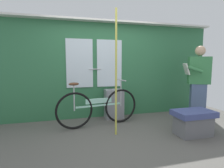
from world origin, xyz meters
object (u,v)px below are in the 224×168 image
Objects in this scene: trash_bin_by_wall at (114,104)px; bench_seat_corner at (193,122)px; handrail_pole at (116,74)px; passenger_reading_newspaper at (198,81)px; bicycle_near_door at (99,107)px.

trash_bin_by_wall is 1.74m from bench_seat_corner.
trash_bin_by_wall is 0.31× the size of handrail_pole.
passenger_reading_newspaper reaches higher than bench_seat_corner.
bicycle_near_door is 1.03× the size of passenger_reading_newspaper.
bench_seat_corner is at bearing -39.50° from bicycle_near_door.
bicycle_near_door is 0.78× the size of handrail_pole.
bicycle_near_door is at bearing 112.19° from handrail_pole.
trash_bin_by_wall is 0.98× the size of bench_seat_corner.
passenger_reading_newspaper is 2.12m from handrail_pole.
bicycle_near_door is at bearing -137.08° from trash_bin_by_wall.
trash_bin_by_wall is at bearing 129.69° from bench_seat_corner.
passenger_reading_newspaper reaches higher than trash_bin_by_wall.
bench_seat_corner is at bearing 71.55° from passenger_reading_newspaper.
handrail_pole is at bearing -103.42° from trash_bin_by_wall.
passenger_reading_newspaper is at bearing -16.68° from trash_bin_by_wall.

